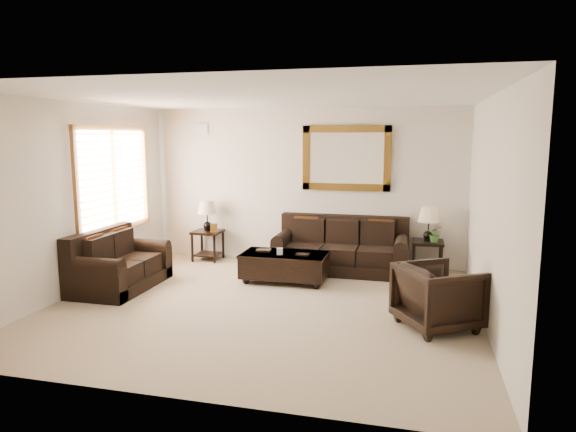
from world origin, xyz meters
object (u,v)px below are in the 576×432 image
(loveseat, at_px, (117,267))
(end_table_right, at_px, (428,230))
(armchair, at_px, (438,294))
(sofa, at_px, (341,251))
(coffee_table, at_px, (285,264))
(end_table_left, at_px, (207,221))

(loveseat, bearing_deg, end_table_right, -66.64)
(loveseat, relative_size, end_table_right, 1.39)
(armchair, bearing_deg, loveseat, 50.36)
(sofa, distance_m, armchair, 2.75)
(coffee_table, bearing_deg, loveseat, -158.86)
(end_table_left, bearing_deg, sofa, -3.31)
(end_table_left, distance_m, end_table_right, 3.83)
(sofa, relative_size, end_table_left, 2.00)
(end_table_right, bearing_deg, coffee_table, -154.41)
(loveseat, relative_size, armchair, 1.83)
(end_table_right, bearing_deg, sofa, -174.21)
(armchair, bearing_deg, coffee_table, 24.07)
(end_table_left, bearing_deg, armchair, -32.27)
(end_table_left, xyz_separation_m, coffee_table, (1.69, -1.02, -0.43))
(sofa, height_order, end_table_left, end_table_left)
(end_table_right, bearing_deg, loveseat, -156.64)
(sofa, height_order, coffee_table, sofa)
(loveseat, bearing_deg, sofa, -59.85)
(end_table_left, relative_size, armchair, 1.31)
(sofa, bearing_deg, coffee_table, -130.42)
(loveseat, bearing_deg, armchair, -96.81)
(coffee_table, bearing_deg, armchair, -33.20)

